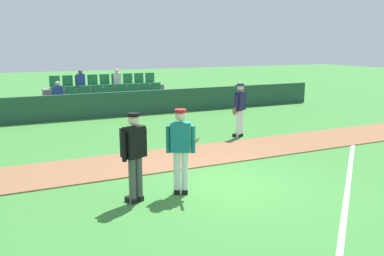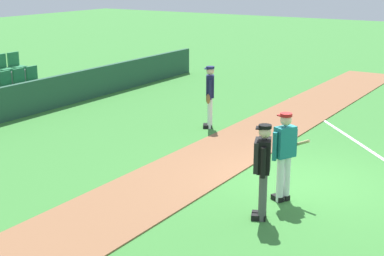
# 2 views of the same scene
# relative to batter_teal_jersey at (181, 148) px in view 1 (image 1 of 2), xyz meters

# --- Properties ---
(ground_plane) EXTENTS (80.00, 80.00, 0.00)m
(ground_plane) POSITION_rel_batter_teal_jersey_xyz_m (1.12, -0.03, -0.97)
(ground_plane) COLOR #387A33
(infield_dirt_path) EXTENTS (28.00, 2.04, 0.03)m
(infield_dirt_path) POSITION_rel_batter_teal_jersey_xyz_m (1.12, 2.44, -0.95)
(infield_dirt_path) COLOR brown
(infield_dirt_path) RESTS_ON ground
(foul_line_chalk) EXTENTS (8.98, 8.10, 0.01)m
(foul_line_chalk) POSITION_rel_batter_teal_jersey_xyz_m (4.12, -0.53, -0.96)
(foul_line_chalk) COLOR white
(foul_line_chalk) RESTS_ON ground
(dugout_fence) EXTENTS (20.00, 0.16, 1.04)m
(dugout_fence) POSITION_rel_batter_teal_jersey_xyz_m (1.12, 9.39, -0.45)
(dugout_fence) COLOR #234C38
(dugout_fence) RESTS_ON ground
(stadium_bleachers) EXTENTS (5.55, 2.10, 1.90)m
(stadium_bleachers) POSITION_rel_batter_teal_jersey_xyz_m (1.10, 10.84, -0.47)
(stadium_bleachers) COLOR slate
(stadium_bleachers) RESTS_ON ground
(batter_teal_jersey) EXTENTS (0.63, 0.80, 1.76)m
(batter_teal_jersey) POSITION_rel_batter_teal_jersey_xyz_m (0.00, 0.00, 0.00)
(batter_teal_jersey) COLOR white
(batter_teal_jersey) RESTS_ON ground
(umpire_home_plate) EXTENTS (0.55, 0.42, 1.76)m
(umpire_home_plate) POSITION_rel_batter_teal_jersey_xyz_m (-0.98, -0.01, 0.03)
(umpire_home_plate) COLOR #4C4C4C
(umpire_home_plate) RESTS_ON ground
(runner_navy_jersey) EXTENTS (0.64, 0.43, 1.76)m
(runner_navy_jersey) POSITION_rel_batter_teal_jersey_xyz_m (3.80, 3.91, -0.01)
(runner_navy_jersey) COLOR white
(runner_navy_jersey) RESTS_ON ground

